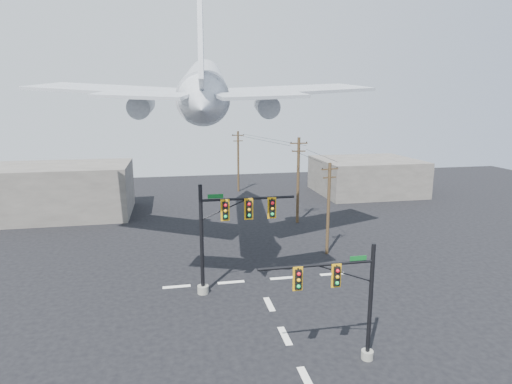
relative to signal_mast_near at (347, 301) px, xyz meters
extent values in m
plane|color=black|center=(-2.38, -0.97, -3.40)|extent=(120.00, 120.00, 0.00)
cube|color=white|center=(-2.38, -0.97, -3.39)|extent=(0.40, 2.00, 0.01)
cube|color=white|center=(-2.38, 3.03, -3.39)|extent=(0.40, 2.00, 0.01)
cube|color=white|center=(-2.38, 7.03, -3.39)|extent=(0.40, 2.00, 0.01)
cube|color=white|center=(-8.38, 11.03, -3.39)|extent=(2.00, 0.40, 0.01)
cube|color=white|center=(-4.38, 11.03, -3.39)|extent=(2.00, 0.40, 0.01)
cube|color=white|center=(-0.38, 11.03, -3.39)|extent=(2.00, 0.40, 0.01)
cube|color=white|center=(3.62, 11.03, -3.39)|extent=(2.00, 0.40, 0.01)
cylinder|color=gray|center=(1.28, 0.04, -3.18)|extent=(0.63, 0.63, 0.45)
cylinder|color=black|center=(1.28, 0.04, -0.24)|extent=(0.22, 0.22, 6.33)
cylinder|color=black|center=(-1.66, 0.04, 2.02)|extent=(5.87, 0.14, 0.14)
cylinder|color=black|center=(-0.19, 0.04, 1.48)|extent=(3.13, 0.07, 0.07)
cube|color=black|center=(-0.68, -0.09, 1.45)|extent=(0.31, 0.27, 0.99)
cube|color=#E9A10D|center=(-0.68, -0.07, 1.45)|extent=(0.50, 0.04, 1.22)
sphere|color=red|center=(-0.68, -0.25, 1.77)|extent=(0.18, 0.18, 0.18)
sphere|color=#F2A30C|center=(-0.68, -0.25, 1.45)|extent=(0.18, 0.18, 0.18)
sphere|color=#0BB84B|center=(-0.68, -0.25, 1.14)|extent=(0.18, 0.18, 0.18)
cube|color=black|center=(-2.64, -0.09, 1.45)|extent=(0.31, 0.27, 0.99)
cube|color=#E9A10D|center=(-2.64, -0.07, 1.45)|extent=(0.50, 0.04, 1.22)
sphere|color=red|center=(-2.64, -0.25, 1.77)|extent=(0.18, 0.18, 0.18)
sphere|color=#F2A30C|center=(-2.64, -0.25, 1.45)|extent=(0.18, 0.18, 0.18)
sphere|color=#0BB84B|center=(-2.64, -0.25, 1.14)|extent=(0.18, 0.18, 0.18)
cube|color=#0C541C|center=(0.46, -0.01, 2.25)|extent=(0.86, 0.04, 0.24)
cylinder|color=gray|center=(-6.56, 9.59, -3.12)|extent=(0.78, 0.78, 0.56)
cylinder|color=black|center=(-6.56, 9.59, 0.50)|extent=(0.27, 0.27, 7.80)
cylinder|color=black|center=(-3.30, 9.59, 3.28)|extent=(6.51, 0.18, 0.18)
cylinder|color=black|center=(-4.93, 9.59, 2.61)|extent=(3.52, 0.09, 0.09)
cube|color=black|center=(-4.93, 9.42, 2.58)|extent=(0.38, 0.33, 1.23)
cube|color=#E9A10D|center=(-4.93, 9.45, 2.58)|extent=(0.61, 0.04, 1.50)
sphere|color=red|center=(-4.93, 9.23, 2.97)|extent=(0.22, 0.22, 0.22)
sphere|color=#F2A30C|center=(-4.93, 9.23, 2.58)|extent=(0.22, 0.22, 0.22)
sphere|color=#0BB84B|center=(-4.93, 9.23, 2.19)|extent=(0.22, 0.22, 0.22)
cube|color=black|center=(-3.30, 9.42, 2.58)|extent=(0.38, 0.33, 1.23)
cube|color=#E9A10D|center=(-3.30, 9.45, 2.58)|extent=(0.61, 0.04, 1.50)
sphere|color=red|center=(-3.30, 9.23, 2.97)|extent=(0.22, 0.22, 0.22)
sphere|color=#F2A30C|center=(-3.30, 9.23, 2.58)|extent=(0.22, 0.22, 0.22)
sphere|color=#0BB84B|center=(-3.30, 9.23, 2.19)|extent=(0.22, 0.22, 0.22)
cube|color=black|center=(-1.68, 9.42, 2.58)|extent=(0.38, 0.33, 1.23)
cube|color=#E9A10D|center=(-1.68, 9.45, 2.58)|extent=(0.61, 0.04, 1.50)
sphere|color=red|center=(-1.68, 9.23, 2.97)|extent=(0.22, 0.22, 0.22)
sphere|color=#F2A30C|center=(-1.68, 9.23, 2.58)|extent=(0.22, 0.22, 0.22)
sphere|color=#0BB84B|center=(-1.68, 9.23, 2.19)|extent=(0.22, 0.22, 0.22)
cube|color=#0C541C|center=(-5.56, 9.52, 3.56)|extent=(1.06, 0.04, 0.29)
cylinder|color=#4A361F|center=(4.82, 15.49, 0.66)|extent=(0.27, 0.27, 8.12)
cube|color=#4A361F|center=(4.82, 15.49, 4.18)|extent=(1.62, 0.41, 0.11)
cube|color=#4A361F|center=(4.82, 15.49, 3.45)|extent=(1.26, 0.34, 0.11)
cylinder|color=black|center=(4.11, 15.35, 4.27)|extent=(0.09, 0.09, 0.11)
cylinder|color=black|center=(4.82, 15.49, 4.27)|extent=(0.09, 0.09, 0.11)
cylinder|color=black|center=(5.52, 15.62, 4.27)|extent=(0.09, 0.09, 0.11)
cylinder|color=#4A361F|center=(5.13, 25.65, 1.33)|extent=(0.32, 0.32, 9.46)
cube|color=#4A361F|center=(5.13, 25.65, 5.42)|extent=(1.92, 0.25, 0.13)
cube|color=#4A361F|center=(5.13, 25.65, 4.57)|extent=(1.49, 0.22, 0.13)
cylinder|color=black|center=(4.28, 25.71, 5.53)|extent=(0.11, 0.11, 0.13)
cylinder|color=black|center=(5.13, 25.65, 5.53)|extent=(0.11, 0.11, 0.13)
cylinder|color=black|center=(5.98, 25.59, 5.53)|extent=(0.11, 0.11, 0.13)
cylinder|color=#4A361F|center=(1.33, 43.66, 1.09)|extent=(0.31, 0.31, 8.99)
cube|color=#4A361F|center=(1.33, 43.66, 4.98)|extent=(1.84, 0.29, 0.12)
cube|color=#4A361F|center=(1.33, 43.66, 4.16)|extent=(1.44, 0.25, 0.12)
cylinder|color=black|center=(0.52, 43.58, 5.08)|extent=(0.10, 0.10, 0.12)
cylinder|color=black|center=(1.33, 43.66, 5.08)|extent=(0.10, 0.10, 0.12)
cylinder|color=black|center=(2.15, 43.73, 5.08)|extent=(0.10, 0.10, 0.12)
cylinder|color=black|center=(4.19, 20.57, 4.75)|extent=(0.22, 10.16, 0.03)
cylinder|color=black|center=(2.40, 34.65, 5.15)|extent=(3.80, 18.01, 0.03)
cylinder|color=black|center=(5.76, 20.57, 4.75)|extent=(0.47, 10.16, 0.03)
cylinder|color=black|center=(4.07, 34.65, 5.15)|extent=(3.86, 18.01, 0.03)
cylinder|color=silver|center=(-5.38, 18.80, 11.25)|extent=(5.32, 21.70, 5.96)
cone|color=silver|center=(-4.20, 31.62, 12.85)|extent=(3.82, 5.38, 3.92)
cone|color=silver|center=(-6.55, 5.98, 9.66)|extent=(3.48, 5.31, 3.59)
cube|color=silver|center=(-13.01, 18.07, 10.76)|extent=(14.21, 10.99, 0.84)
cube|color=silver|center=(1.99, 16.69, 10.76)|extent=(14.49, 9.08, 0.84)
cylinder|color=silver|center=(-10.66, 18.91, 9.51)|extent=(2.21, 3.74, 2.30)
cylinder|color=silver|center=(-0.17, 17.94, 9.51)|extent=(2.21, 3.74, 2.30)
cube|color=silver|center=(-6.48, 6.76, 12.94)|extent=(0.70, 4.83, 6.05)
cube|color=silver|center=(-9.86, 6.82, 10.15)|extent=(5.74, 4.00, 0.47)
cube|color=silver|center=(-3.15, 6.20, 10.15)|extent=(5.58, 3.18, 0.47)
cube|color=slate|center=(-22.38, 34.03, -0.40)|extent=(18.00, 10.00, 6.00)
cube|color=slate|center=(19.62, 39.03, -0.90)|extent=(14.00, 12.00, 5.00)
camera|label=1|loc=(-8.36, -18.53, 9.79)|focal=30.00mm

